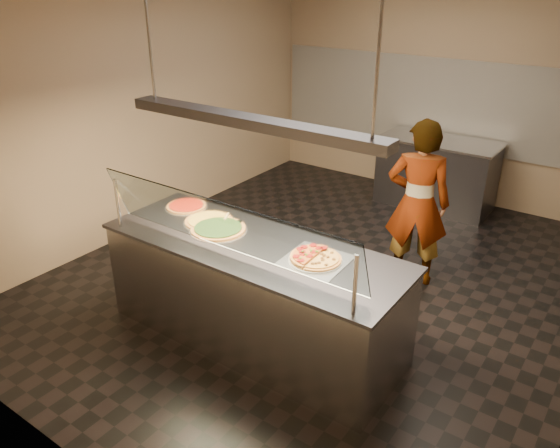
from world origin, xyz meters
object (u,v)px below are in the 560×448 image
Objects in this scene: pizza_spatula at (230,219)px; worker at (418,203)px; perforated_tray at (316,260)px; half_pizza_sausage at (326,261)px; pizza_spinach at (219,228)px; pizza_cheese at (209,220)px; sneeze_guard at (223,226)px; prep_table at (436,173)px; half_pizza_pepperoni at (306,253)px; serving_counter at (254,293)px; heat_lamp_housing at (249,122)px; pizza_tomato at (187,206)px.

pizza_spatula is 0.15× the size of worker.
half_pizza_sausage is at bearing 0.20° from perforated_tray.
pizza_cheese is at bearing 156.06° from pizza_spinach.
pizza_spatula is at bearing 127.19° from sneeze_guard.
worker reaches higher than perforated_tray.
pizza_spatula is at bearing 171.00° from perforated_tray.
sneeze_guard is at bearing -143.81° from perforated_tray.
pizza_spatula reaches higher than prep_table.
half_pizza_pepperoni is 0.87m from pizza_spinach.
pizza_spinach is at bearing 136.21° from sneeze_guard.
heat_lamp_housing is at bearing 180.00° from serving_counter.
perforated_tray is at bearing 36.19° from sneeze_guard.
sneeze_guard is 1.04× the size of heat_lamp_housing.
pizza_spinach is 3.84m from prep_table.
prep_table is (0.60, 3.58, -0.49)m from pizza_spatula.
pizza_cheese is at bearing -143.61° from pizza_spatula.
half_pizza_pepperoni is at bearing -85.37° from prep_table.
pizza_tomato reaches higher than perforated_tray.
prep_table is (-0.40, 3.73, -0.47)m from perforated_tray.
sneeze_guard is 5.26× the size of pizza_cheese.
half_pizza_sausage is at bearing 6.16° from heat_lamp_housing.
serving_counter is 1.93m from worker.
pizza_tomato is at bearing 173.56° from perforated_tray.
perforated_tray is 1.16m from heat_lamp_housing.
prep_table is (1.15, 3.56, -0.48)m from pizza_tomato.
half_pizza_sausage reaches higher than serving_counter.
half_pizza_sausage is 1.65m from pizza_tomato.
pizza_tomato is at bearing 160.60° from pizza_spinach.
pizza_spinach is at bearing -80.09° from pizza_spatula.
perforated_tray is at bearing -9.00° from pizza_spatula.
serving_counter is at bearing 90.00° from sneeze_guard.
pizza_spinach is 0.29× the size of worker.
half_pizza_pepperoni is 1.70m from worker.
half_pizza_pepperoni reaches higher than half_pizza_sausage.
serving_counter is 5.26× the size of pizza_spinach.
heat_lamp_housing is (0.43, -0.23, 0.99)m from pizza_spatula.
sneeze_guard reaches higher than pizza_tomato.
prep_table is 0.89× the size of worker.
serving_counter is 1.12m from pizza_tomato.
pizza_cheese is (-1.24, 0.05, -0.01)m from half_pizza_sausage.
pizza_cheese is (-1.15, 0.05, 0.01)m from perforated_tray.
perforated_tray reaches higher than prep_table.
pizza_spatula is (-0.03, 0.19, 0.01)m from pizza_spinach.
pizza_spinach is at bearing -178.42° from half_pizza_sausage.
serving_counter is at bearing -27.83° from pizza_spatula.
pizza_cheese is at bearing 141.34° from sneeze_guard.
half_pizza_sausage is 1.24m from pizza_cheese.
pizza_spinach is 1.26× the size of pizza_tomato.
heat_lamp_housing is at bearing -171.39° from half_pizza_pepperoni.
pizza_spatula is (-0.91, 0.16, -0.01)m from half_pizza_pepperoni.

